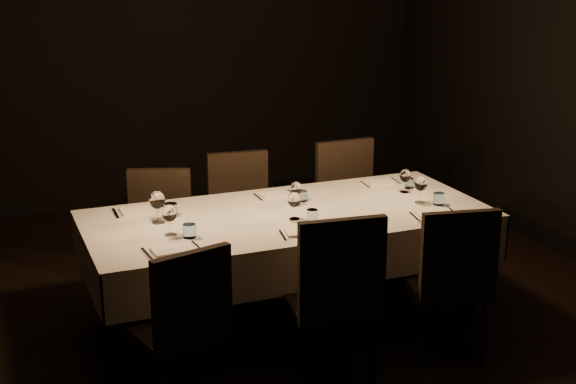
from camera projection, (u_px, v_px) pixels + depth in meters
name	position (u px, v px, depth m)	size (l,w,h in m)	color
room	(288.00, 97.00, 4.80)	(5.01, 6.01, 3.01)	black
dining_table	(288.00, 224.00, 5.04)	(2.52, 1.12, 0.76)	black
chair_near_left	(183.00, 320.00, 4.14)	(0.54, 0.54, 0.92)	black
place_setting_near_left	(175.00, 228.00, 4.53)	(0.34, 0.41, 0.19)	silver
chair_near_center	(334.00, 291.00, 4.40)	(0.53, 0.53, 1.00)	black
place_setting_near_center	(301.00, 213.00, 4.80)	(0.32, 0.40, 0.17)	silver
chair_near_right	(450.00, 275.00, 4.67)	(0.54, 0.54, 0.95)	black
place_setting_near_right	(429.00, 196.00, 5.12)	(0.34, 0.40, 0.18)	silver
chair_far_left	(159.00, 229.00, 5.51)	(0.56, 0.56, 0.90)	black
place_setting_far_left	(155.00, 206.00, 4.90)	(0.36, 0.42, 0.20)	silver
chair_far_center	(242.00, 211.00, 5.84)	(0.49, 0.49, 0.93)	black
place_setting_far_center	(291.00, 192.00, 5.23)	(0.29, 0.39, 0.16)	silver
chair_far_right	(351.00, 200.00, 6.03)	(0.48, 0.48, 0.97)	black
place_setting_far_right	(398.00, 180.00, 5.52)	(0.29, 0.39, 0.16)	silver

